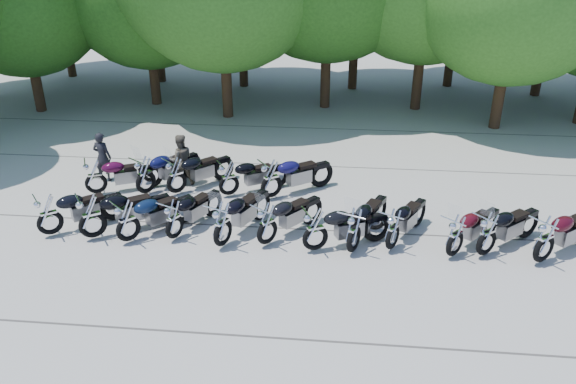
# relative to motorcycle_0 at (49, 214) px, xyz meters

# --- Properties ---
(ground) EXTENTS (90.00, 90.00, 0.00)m
(ground) POSITION_rel_motorcycle_0_xyz_m (6.17, -0.48, -0.66)
(ground) COLOR gray
(ground) RESTS_ON ground
(motorcycle_0) EXTENTS (2.28, 2.04, 1.33)m
(motorcycle_0) POSITION_rel_motorcycle_0_xyz_m (0.00, 0.00, 0.00)
(motorcycle_0) COLOR black
(motorcycle_0) RESTS_ON ground
(motorcycle_1) EXTENTS (2.51, 2.10, 1.43)m
(motorcycle_1) POSITION_rel_motorcycle_0_xyz_m (1.19, -0.06, 0.05)
(motorcycle_1) COLOR black
(motorcycle_1) RESTS_ON ground
(motorcycle_2) EXTENTS (2.12, 2.21, 1.33)m
(motorcycle_2) POSITION_rel_motorcycle_0_xyz_m (2.16, -0.13, -0.00)
(motorcycle_2) COLOR black
(motorcycle_2) RESTS_ON ground
(motorcycle_3) EXTENTS (1.57, 2.29, 1.25)m
(motorcycle_3) POSITION_rel_motorcycle_0_xyz_m (3.29, 0.14, -0.04)
(motorcycle_3) COLOR black
(motorcycle_3) RESTS_ON ground
(motorcycle_4) EXTENTS (1.71, 2.57, 1.40)m
(motorcycle_4) POSITION_rel_motorcycle_0_xyz_m (4.62, -0.12, 0.04)
(motorcycle_4) COLOR black
(motorcycle_4) RESTS_ON ground
(motorcycle_5) EXTENTS (2.01, 2.26, 1.31)m
(motorcycle_5) POSITION_rel_motorcycle_0_xyz_m (5.73, 0.08, -0.01)
(motorcycle_5) COLOR black
(motorcycle_5) RESTS_ON ground
(motorcycle_6) EXTENTS (2.45, 1.64, 1.34)m
(motorcycle_6) POSITION_rel_motorcycle_0_xyz_m (6.96, -0.12, 0.00)
(motorcycle_6) COLOR black
(motorcycle_6) RESTS_ON ground
(motorcycle_7) EXTENTS (1.64, 2.51, 1.37)m
(motorcycle_7) POSITION_rel_motorcycle_0_xyz_m (7.92, -0.08, 0.02)
(motorcycle_7) COLOR black
(motorcycle_7) RESTS_ON ground
(motorcycle_8) EXTENTS (1.69, 2.29, 1.27)m
(motorcycle_8) POSITION_rel_motorcycle_0_xyz_m (8.89, 0.15, -0.03)
(motorcycle_8) COLOR black
(motorcycle_8) RESTS_ON ground
(motorcycle_9) EXTENTS (2.05, 2.15, 1.29)m
(motorcycle_9) POSITION_rel_motorcycle_0_xyz_m (10.38, -0.04, -0.02)
(motorcycle_9) COLOR #400810
(motorcycle_9) RESTS_ON ground
(motorcycle_10) EXTENTS (2.28, 2.10, 1.35)m
(motorcycle_10) POSITION_rel_motorcycle_0_xyz_m (11.16, 0.06, 0.01)
(motorcycle_10) COLOR black
(motorcycle_10) RESTS_ON ground
(motorcycle_11) EXTENTS (2.43, 2.16, 1.42)m
(motorcycle_11) POSITION_rel_motorcycle_0_xyz_m (12.45, -0.13, 0.04)
(motorcycle_11) COLOR #350710
(motorcycle_11) RESTS_ON ground
(motorcycle_12) EXTENTS (2.35, 1.61, 1.28)m
(motorcycle_12) POSITION_rel_motorcycle_0_xyz_m (0.17, 2.56, -0.02)
(motorcycle_12) COLOR #3B0825
(motorcycle_12) RESTS_ON ground
(motorcycle_13) EXTENTS (2.02, 2.43, 1.38)m
(motorcycle_13) POSITION_rel_motorcycle_0_xyz_m (1.67, 2.73, 0.03)
(motorcycle_13) COLOR #0D103B
(motorcycle_13) RESTS_ON ground
(motorcycle_14) EXTENTS (2.15, 2.20, 1.33)m
(motorcycle_14) POSITION_rel_motorcycle_0_xyz_m (2.59, 2.84, 0.00)
(motorcycle_14) COLOR black
(motorcycle_14) RESTS_ON ground
(motorcycle_15) EXTENTS (2.27, 1.75, 1.27)m
(motorcycle_15) POSITION_rel_motorcycle_0_xyz_m (4.20, 2.84, -0.03)
(motorcycle_15) COLOR black
(motorcycle_15) RESTS_ON ground
(motorcycle_16) EXTENTS (2.45, 2.08, 1.40)m
(motorcycle_16) POSITION_rel_motorcycle_0_xyz_m (5.49, 2.79, 0.04)
(motorcycle_16) COLOR #110E40
(motorcycle_16) RESTS_ON ground
(rider_0) EXTENTS (0.64, 0.47, 1.62)m
(rider_0) POSITION_rel_motorcycle_0_xyz_m (-0.03, 3.65, 0.15)
(rider_0) COLOR black
(rider_0) RESTS_ON ground
(rider_1) EXTENTS (0.99, 0.89, 1.66)m
(rider_1) POSITION_rel_motorcycle_0_xyz_m (2.53, 3.60, 0.17)
(rider_1) COLOR brown
(rider_1) RESTS_ON ground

